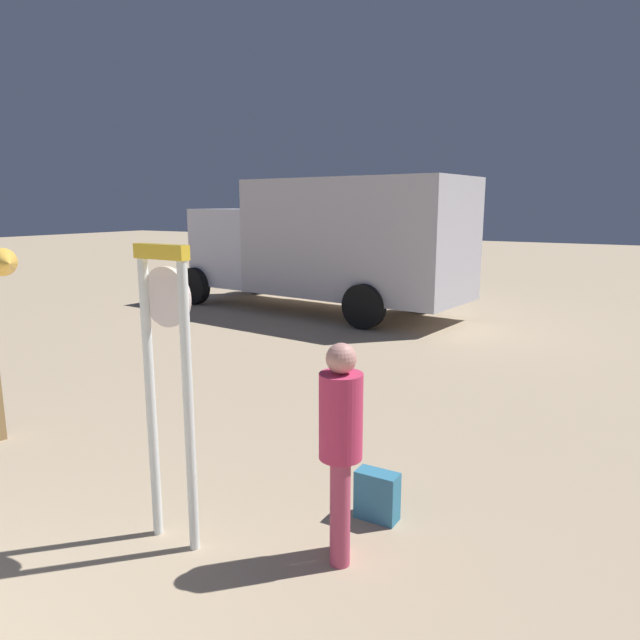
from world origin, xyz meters
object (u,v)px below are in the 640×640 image
at_px(backpack, 377,496).
at_px(box_truck_near, 329,241).
at_px(standing_clock, 168,365).
at_px(person_near_clock, 341,442).

height_order(backpack, box_truck_near, box_truck_near).
distance_m(standing_clock, person_near_clock, 1.30).
relative_size(backpack, box_truck_near, 0.05).
xyz_separation_m(standing_clock, backpack, (1.15, 1.01, -1.15)).
bearing_deg(box_truck_near, standing_clock, -67.66).
relative_size(person_near_clock, box_truck_near, 0.22).
distance_m(standing_clock, box_truck_near, 9.39).
height_order(standing_clock, backpack, standing_clock).
height_order(standing_clock, person_near_clock, standing_clock).
height_order(standing_clock, box_truck_near, box_truck_near).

